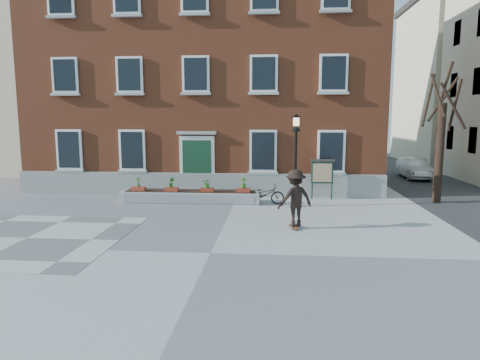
# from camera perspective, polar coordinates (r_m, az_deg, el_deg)

# --- Properties ---
(ground) EXTENTS (100.00, 100.00, 0.00)m
(ground) POSITION_cam_1_polar(r_m,az_deg,el_deg) (12.20, -3.95, -9.69)
(ground) COLOR #9A9A9C
(ground) RESTS_ON ground
(checker_patch) EXTENTS (6.00, 6.00, 0.01)m
(checker_patch) POSITION_cam_1_polar(r_m,az_deg,el_deg) (15.17, -26.53, -6.94)
(checker_patch) COLOR #5E5E60
(checker_patch) RESTS_ON ground
(distant_building) EXTENTS (10.00, 12.00, 13.00)m
(distant_building) POSITION_cam_1_polar(r_m,az_deg,el_deg) (37.27, -27.95, 11.56)
(distant_building) COLOR beige
(distant_building) RESTS_ON ground
(bicycle) EXTENTS (1.74, 0.68, 0.90)m
(bicycle) POSITION_cam_1_polar(r_m,az_deg,el_deg) (18.76, 3.29, -1.89)
(bicycle) COLOR black
(bicycle) RESTS_ON ground
(parked_car) EXTENTS (1.40, 3.82, 1.25)m
(parked_car) POSITION_cam_1_polar(r_m,az_deg,el_deg) (28.86, 22.20, 1.44)
(parked_car) COLOR silver
(parked_car) RESTS_ON ground
(brick_building) EXTENTS (18.40, 10.85, 12.60)m
(brick_building) POSITION_cam_1_polar(r_m,az_deg,el_deg) (25.85, -3.81, 13.91)
(brick_building) COLOR #974629
(brick_building) RESTS_ON ground
(planter_assembly) EXTENTS (6.20, 1.12, 1.15)m
(planter_assembly) POSITION_cam_1_polar(r_m,az_deg,el_deg) (19.33, -6.59, -2.06)
(planter_assembly) COLOR #B5B5B0
(planter_assembly) RESTS_ON ground
(bare_tree) EXTENTS (1.83, 1.83, 6.16)m
(bare_tree) POSITION_cam_1_polar(r_m,az_deg,el_deg) (20.80, 25.16, 4.83)
(bare_tree) COLOR black
(bare_tree) RESTS_ON ground
(lamp_post) EXTENTS (0.40, 0.40, 3.93)m
(lamp_post) POSITION_cam_1_polar(r_m,az_deg,el_deg) (18.20, 7.44, 4.37)
(lamp_post) COLOR black
(lamp_post) RESTS_ON ground
(notice_board) EXTENTS (1.10, 0.16, 1.87)m
(notice_board) POSITION_cam_1_polar(r_m,az_deg,el_deg) (20.12, 10.90, 1.01)
(notice_board) COLOR #183124
(notice_board) RESTS_ON ground
(skateboarder) EXTENTS (1.45, 1.20, 2.03)m
(skateboarder) POSITION_cam_1_polar(r_m,az_deg,el_deg) (14.71, 7.37, -2.40)
(skateboarder) COLOR brown
(skateboarder) RESTS_ON ground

